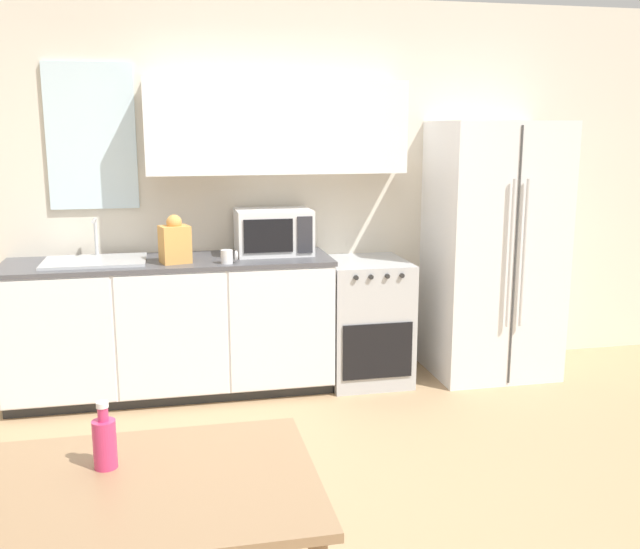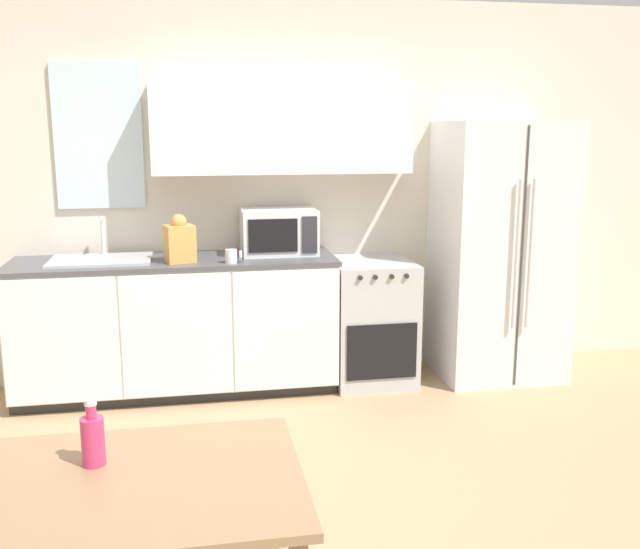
{
  "view_description": "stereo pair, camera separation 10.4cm",
  "coord_description": "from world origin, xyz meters",
  "px_view_note": "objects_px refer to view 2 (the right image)",
  "views": [
    {
      "loc": [
        -0.38,
        -3.07,
        1.81
      ],
      "look_at": [
        0.39,
        0.51,
        1.05
      ],
      "focal_mm": 40.0,
      "sensor_mm": 36.0,
      "label": 1
    },
    {
      "loc": [
        -0.28,
        -3.1,
        1.81
      ],
      "look_at": [
        0.39,
        0.51,
        1.05
      ],
      "focal_mm": 40.0,
      "sensor_mm": 36.0,
      "label": 2
    }
  ],
  "objects_px": {
    "oven_range": "(371,321)",
    "coffee_mug": "(232,256)",
    "microwave": "(279,231)",
    "refrigerator": "(500,251)",
    "dining_table": "(117,513)",
    "drink_bottle": "(93,439)"
  },
  "relations": [
    {
      "from": "oven_range",
      "to": "coffee_mug",
      "type": "distance_m",
      "value": 1.15
    },
    {
      "from": "oven_range",
      "to": "microwave",
      "type": "bearing_deg",
      "value": 171.95
    },
    {
      "from": "microwave",
      "to": "refrigerator",
      "type": "bearing_deg",
      "value": -4.37
    },
    {
      "from": "dining_table",
      "to": "coffee_mug",
      "type": "bearing_deg",
      "value": 78.26
    },
    {
      "from": "oven_range",
      "to": "drink_bottle",
      "type": "xyz_separation_m",
      "value": [
        -1.59,
        -2.58,
        0.39
      ]
    },
    {
      "from": "refrigerator",
      "to": "drink_bottle",
      "type": "height_order",
      "value": "refrigerator"
    },
    {
      "from": "coffee_mug",
      "to": "oven_range",
      "type": "bearing_deg",
      "value": 11.83
    },
    {
      "from": "oven_range",
      "to": "drink_bottle",
      "type": "relative_size",
      "value": 3.97
    },
    {
      "from": "oven_range",
      "to": "refrigerator",
      "type": "bearing_deg",
      "value": -1.84
    },
    {
      "from": "oven_range",
      "to": "drink_bottle",
      "type": "bearing_deg",
      "value": -121.61
    },
    {
      "from": "refrigerator",
      "to": "dining_table",
      "type": "distance_m",
      "value": 3.66
    },
    {
      "from": "microwave",
      "to": "drink_bottle",
      "type": "height_order",
      "value": "microwave"
    },
    {
      "from": "coffee_mug",
      "to": "dining_table",
      "type": "relative_size",
      "value": 0.09
    },
    {
      "from": "refrigerator",
      "to": "oven_range",
      "type": "bearing_deg",
      "value": 178.16
    },
    {
      "from": "oven_range",
      "to": "refrigerator",
      "type": "xyz_separation_m",
      "value": [
        0.95,
        -0.03,
        0.49
      ]
    },
    {
      "from": "microwave",
      "to": "drink_bottle",
      "type": "distance_m",
      "value": 2.85
    },
    {
      "from": "coffee_mug",
      "to": "drink_bottle",
      "type": "distance_m",
      "value": 2.45
    },
    {
      "from": "drink_bottle",
      "to": "coffee_mug",
      "type": "bearing_deg",
      "value": 75.9
    },
    {
      "from": "dining_table",
      "to": "refrigerator",
      "type": "bearing_deg",
      "value": 47.41
    },
    {
      "from": "refrigerator",
      "to": "microwave",
      "type": "xyz_separation_m",
      "value": [
        -1.6,
        0.12,
        0.17
      ]
    },
    {
      "from": "refrigerator",
      "to": "dining_table",
      "type": "height_order",
      "value": "refrigerator"
    },
    {
      "from": "oven_range",
      "to": "coffee_mug",
      "type": "height_order",
      "value": "coffee_mug"
    }
  ]
}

